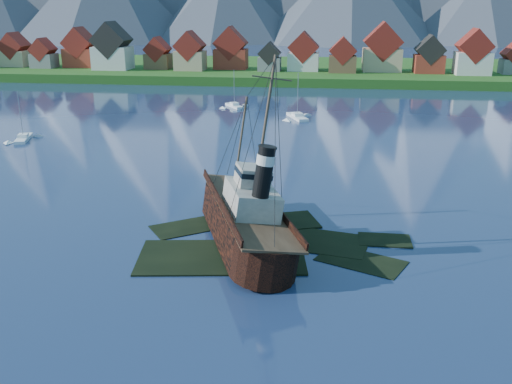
# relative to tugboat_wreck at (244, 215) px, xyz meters

# --- Properties ---
(ground) EXTENTS (1400.00, 1400.00, 0.00)m
(ground) POSITION_rel_tugboat_wreck_xyz_m (1.41, -3.89, -2.86)
(ground) COLOR navy
(ground) RESTS_ON ground
(shoal) EXTENTS (31.71, 21.24, 1.14)m
(shoal) POSITION_rel_tugboat_wreck_xyz_m (3.19, -1.74, -3.21)
(shoal) COLOR black
(shoal) RESTS_ON ground
(shore_bank) EXTENTS (600.00, 80.00, 3.20)m
(shore_bank) POSITION_rel_tugboat_wreck_xyz_m (1.41, 166.11, -2.86)
(shore_bank) COLOR #214814
(shore_bank) RESTS_ON ground
(seawall) EXTENTS (600.00, 2.50, 2.00)m
(seawall) POSITION_rel_tugboat_wreck_xyz_m (1.41, 128.11, -2.86)
(seawall) COLOR #3F3D38
(seawall) RESTS_ON ground
(town) EXTENTS (250.96, 16.69, 17.30)m
(town) POSITION_rel_tugboat_wreck_xyz_m (-31.71, 148.30, 6.12)
(town) COLOR maroon
(town) RESTS_ON ground
(tugboat_wreck) EXTENTS (6.66, 28.68, 22.73)m
(tugboat_wreck) POSITION_rel_tugboat_wreck_xyz_m (0.00, 0.00, 0.00)
(tugboat_wreck) COLOR black
(tugboat_wreck) RESTS_ON ground
(sailboat_a) EXTENTS (4.46, 8.59, 10.19)m
(sailboat_a) POSITION_rel_tugboat_wreck_xyz_m (-51.68, 44.21, -2.64)
(sailboat_a) COLOR white
(sailboat_a) RESTS_ON ground
(sailboat_c) EXTENTS (6.04, 7.80, 10.31)m
(sailboat_c) POSITION_rel_tugboat_wreck_xyz_m (-15.65, 87.54, -2.63)
(sailboat_c) COLOR white
(sailboat_c) RESTS_ON ground
(sailboat_e) EXTENTS (5.92, 9.88, 11.23)m
(sailboat_e) POSITION_rel_tugboat_wreck_xyz_m (1.88, 74.15, -2.62)
(sailboat_e) COLOR white
(sailboat_e) RESTS_ON ground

